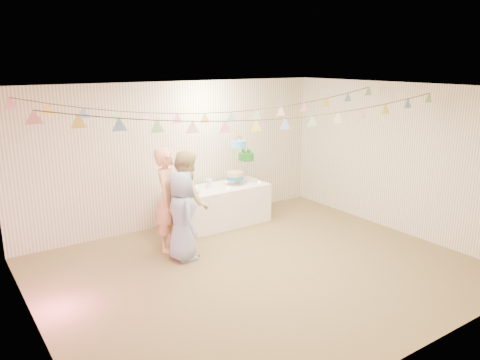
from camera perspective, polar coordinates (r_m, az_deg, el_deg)
floor at (r=6.93m, az=2.41°, el=-10.86°), size 6.00×6.00×0.00m
ceiling at (r=6.28m, az=2.66°, el=11.12°), size 6.00×6.00×0.00m
back_wall at (r=8.56m, az=-7.56°, el=3.13°), size 6.00×6.00×0.00m
front_wall at (r=4.82m, az=20.75°, el=-6.72°), size 6.00×6.00×0.00m
left_wall at (r=5.33m, az=-24.35°, el=-5.08°), size 5.00×5.00×0.00m
right_wall at (r=8.58m, az=18.80°, el=2.51°), size 5.00×5.00×0.00m
table at (r=8.59m, az=-2.79°, el=-3.20°), size 1.92×0.77×0.72m
cake_stand at (r=8.72m, az=0.05°, el=2.59°), size 0.75×0.44×0.84m
cake_bottom at (r=8.66m, az=-0.54°, el=0.24°), size 0.31×0.31×0.15m
cake_middle at (r=8.90m, az=0.68°, el=2.42°), size 0.27×0.27×0.22m
cake_top_tier at (r=8.62m, az=-0.16°, el=3.85°), size 0.25×0.25×0.19m
platter at (r=8.17m, az=-6.05°, el=-1.29°), size 0.35×0.35×0.02m
posy at (r=8.43m, az=-3.81°, el=-0.18°), size 0.15×0.15×0.17m
person_adult_a at (r=7.44m, az=-8.72°, el=-2.36°), size 0.71×0.72×1.67m
person_adult_b at (r=7.33m, az=-6.44°, el=-2.69°), size 0.79×0.92×1.63m
person_child at (r=7.09m, az=-7.08°, el=-4.39°), size 0.51×0.72×1.37m
bunting_back at (r=7.20m, az=-2.70°, el=9.55°), size 5.60×1.10×0.40m
bunting_front at (r=6.14m, az=3.77°, el=8.41°), size 5.60×0.90×0.36m
tealight_0 at (r=7.99m, az=-7.15°, el=-1.87°), size 0.04×0.04×0.03m
tealight_1 at (r=8.47m, az=-5.48°, el=-0.87°), size 0.04×0.04×0.03m
tealight_2 at (r=8.36m, az=-1.45°, el=-1.02°), size 0.04×0.04×0.03m
tealight_3 at (r=8.85m, az=-1.64°, el=-0.14°), size 0.04×0.04×0.03m
tealight_4 at (r=8.79m, az=2.35°, el=-0.25°), size 0.04×0.04×0.03m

